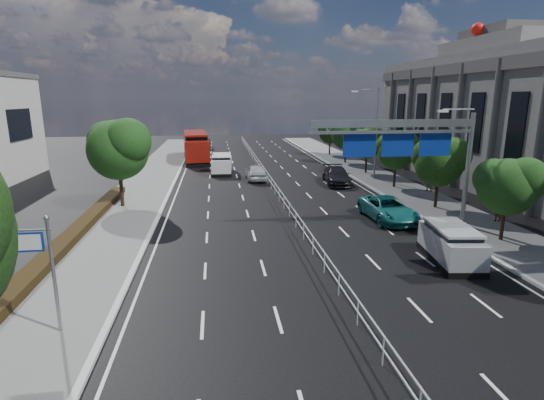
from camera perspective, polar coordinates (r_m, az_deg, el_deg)
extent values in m
plane|color=black|center=(17.10, 10.46, -14.89)|extent=(160.00, 160.00, 0.00)
cube|color=slate|center=(17.61, -29.66, -15.43)|extent=(5.00, 140.00, 0.14)
cube|color=silver|center=(16.84, -21.45, -15.89)|extent=(0.25, 140.00, 0.15)
cube|color=silver|center=(37.73, 0.03, 2.80)|extent=(0.05, 85.00, 0.05)
cube|color=silver|center=(37.81, 0.03, 2.13)|extent=(0.05, 85.00, 0.05)
cube|color=black|center=(22.35, -29.38, -8.47)|extent=(1.00, 36.00, 0.44)
cylinder|color=gray|center=(16.41, -27.22, -9.41)|extent=(0.12, 0.12, 4.20)
sphere|color=gray|center=(15.75, -28.07, -2.16)|extent=(0.18, 0.18, 0.18)
cylinder|color=gray|center=(16.06, -29.75, -3.57)|extent=(1.30, 0.07, 0.07)
cube|color=navy|center=(16.29, -30.56, -4.92)|extent=(1.35, 0.06, 0.68)
cube|color=white|center=(16.32, -30.52, -4.88)|extent=(1.20, 0.01, 0.54)
cube|color=white|center=(16.25, -30.61, -4.96)|extent=(1.20, 0.01, 0.54)
cylinder|color=gray|center=(29.12, 24.77, 3.50)|extent=(0.28, 0.28, 7.20)
cube|color=gray|center=(26.45, 16.10, 9.87)|extent=(10.20, 0.25, 0.45)
cube|color=gray|center=(26.49, 16.02, 8.79)|extent=(10.20, 0.18, 0.18)
cylinder|color=gray|center=(28.25, 23.80, 11.10)|extent=(2.00, 0.10, 0.10)
cube|color=silver|center=(27.76, 21.99, 11.03)|extent=(0.60, 0.25, 0.15)
cube|color=navy|center=(27.95, 21.08, 6.99)|extent=(2.00, 0.08, 1.40)
cube|color=white|center=(27.99, 21.03, 7.00)|extent=(1.80, 0.02, 1.20)
cube|color=navy|center=(26.88, 16.55, 7.11)|extent=(2.00, 0.08, 1.40)
cube|color=white|center=(26.93, 16.50, 7.12)|extent=(1.80, 0.02, 1.20)
cube|color=navy|center=(26.00, 11.67, 7.18)|extent=(2.00, 0.08, 1.40)
cube|color=white|center=(26.05, 11.64, 7.20)|extent=(1.80, 0.02, 1.20)
cylinder|color=gray|center=(43.34, 13.85, 8.50)|extent=(0.16, 0.16, 9.00)
cylinder|color=gray|center=(42.77, 12.64, 14.27)|extent=(0.10, 2.40, 0.10)
cube|color=silver|center=(42.38, 11.06, 14.15)|extent=(0.60, 0.25, 0.15)
cube|color=slate|center=(46.40, 31.40, 9.10)|extent=(14.00, 36.00, 12.00)
cube|color=#4C4947|center=(42.36, 24.40, 15.87)|extent=(0.40, 36.00, 1.00)
cube|color=slate|center=(46.57, 32.45, 17.17)|extent=(13.00, 12.00, 1.20)
cube|color=#4C4947|center=(46.68, 32.61, 18.38)|extent=(12.00, 7.00, 0.90)
sphere|color=#B2140C|center=(43.14, 25.92, 19.95)|extent=(1.10, 1.10, 1.10)
cylinder|color=black|center=(33.60, -19.63, 1.95)|extent=(0.28, 0.28, 3.50)
sphere|color=#1D3D13|center=(33.20, -19.99, 6.33)|extent=(4.40, 4.40, 4.40)
sphere|color=#1D3D13|center=(32.31, -18.79, 7.49)|extent=(3.30, 3.30, 3.30)
sphere|color=#1D3D13|center=(33.96, -21.11, 7.34)|extent=(3.08, 3.08, 3.08)
cylinder|color=black|center=(27.51, 28.64, -2.38)|extent=(0.21, 0.21, 2.60)
sphere|color=#1D3D13|center=(27.10, 29.10, 1.54)|extent=(3.20, 3.20, 3.20)
sphere|color=#1D3D13|center=(27.03, 30.91, 2.42)|extent=(2.40, 2.40, 2.40)
sphere|color=#1D3D13|center=(27.08, 27.65, 2.60)|extent=(2.24, 2.24, 2.24)
cylinder|color=black|center=(33.62, 21.25, 1.21)|extent=(0.22, 0.22, 2.80)
sphere|color=black|center=(33.27, 21.55, 4.70)|extent=(3.50, 3.50, 3.50)
sphere|color=black|center=(33.09, 23.14, 5.49)|extent=(2.62, 2.62, 2.62)
sphere|color=black|center=(33.37, 20.26, 5.61)|extent=(2.45, 2.45, 2.45)
cylinder|color=black|center=(40.22, 16.18, 3.45)|extent=(0.22, 0.22, 2.70)
sphere|color=#1D3D13|center=(39.94, 16.37, 6.27)|extent=(3.30, 3.30, 3.30)
sphere|color=#1D3D13|center=(39.70, 17.58, 6.93)|extent=(2.48, 2.48, 2.47)
sphere|color=#1D3D13|center=(40.11, 15.36, 6.98)|extent=(2.31, 2.31, 2.31)
cylinder|color=black|center=(47.09, 12.55, 5.05)|extent=(0.21, 0.21, 2.65)
sphere|color=black|center=(46.85, 12.67, 7.43)|extent=(3.20, 3.20, 3.20)
sphere|color=black|center=(46.58, 13.66, 7.99)|extent=(2.40, 2.40, 2.40)
sphere|color=black|center=(47.07, 11.85, 8.01)|extent=(2.24, 2.24, 2.24)
cylinder|color=black|center=(54.12, 9.85, 6.37)|extent=(0.23, 0.23, 2.85)
sphere|color=#1D3D13|center=(53.90, 9.94, 8.59)|extent=(3.60, 3.60, 3.60)
sphere|color=#1D3D13|center=(53.56, 10.88, 9.13)|extent=(2.70, 2.70, 2.70)
sphere|color=#1D3D13|center=(54.19, 9.14, 9.13)|extent=(2.52, 2.52, 2.52)
cylinder|color=black|center=(61.28, 7.76, 7.16)|extent=(0.21, 0.21, 2.60)
sphere|color=black|center=(61.09, 7.81, 8.95)|extent=(3.10, 3.10, 3.10)
sphere|color=black|center=(60.77, 8.52, 9.40)|extent=(2.32, 2.33, 2.32)
sphere|color=black|center=(61.37, 7.22, 9.38)|extent=(2.17, 2.17, 2.17)
cube|color=black|center=(46.62, -6.74, 3.77)|extent=(2.30, 4.89, 0.34)
cube|color=white|center=(46.49, -6.77, 4.77)|extent=(2.25, 4.79, 1.42)
cube|color=black|center=(46.39, -6.80, 5.64)|extent=(2.03, 3.47, 0.63)
cube|color=white|center=(46.35, -6.81, 6.02)|extent=(2.12, 3.76, 0.13)
cylinder|color=black|center=(45.10, -7.89, 3.63)|extent=(0.33, 0.72, 0.71)
cylinder|color=black|center=(45.04, -5.72, 3.68)|extent=(0.33, 0.72, 0.71)
cylinder|color=black|center=(48.16, -7.71, 4.27)|extent=(0.33, 0.72, 0.71)
cylinder|color=black|center=(48.10, -5.68, 4.32)|extent=(0.33, 0.72, 0.71)
cube|color=black|center=(57.00, -10.15, 5.46)|extent=(3.92, 12.50, 0.37)
cube|color=maroon|center=(56.81, -10.22, 7.04)|extent=(3.84, 12.26, 2.50)
cube|color=black|center=(56.68, -10.27, 8.29)|extent=(3.34, 8.87, 1.10)
cube|color=maroon|center=(56.63, -10.30, 8.85)|extent=(3.51, 9.60, 0.22)
cylinder|color=black|center=(53.01, -11.29, 5.01)|extent=(0.38, 0.78, 0.76)
cylinder|color=black|center=(53.10, -8.68, 5.14)|extent=(0.38, 0.78, 0.76)
cylinder|color=black|center=(60.89, -11.46, 6.10)|extent=(0.38, 0.78, 0.76)
cylinder|color=black|center=(60.97, -9.18, 6.21)|extent=(0.38, 0.78, 0.76)
imported|color=silver|center=(42.62, -2.22, 3.77)|extent=(1.98, 4.70, 1.59)
imported|color=black|center=(69.96, -9.00, 7.48)|extent=(1.86, 4.80, 1.56)
cube|color=black|center=(23.49, 22.75, -7.25)|extent=(2.48, 4.68, 0.30)
cube|color=#9B9DA1|center=(23.25, 22.91, -5.54)|extent=(2.43, 4.59, 1.26)
cube|color=black|center=(23.06, 23.06, -4.06)|extent=(2.12, 3.35, 0.56)
cube|color=#9B9DA1|center=(22.99, 23.12, -3.40)|extent=(2.23, 3.62, 0.11)
cylinder|color=black|center=(21.90, 22.31, -8.26)|extent=(0.35, 0.66, 0.63)
cylinder|color=black|center=(22.53, 26.02, -8.03)|extent=(0.35, 0.66, 0.63)
cylinder|color=black|center=(24.42, 19.81, -5.79)|extent=(0.35, 0.66, 0.63)
cylinder|color=black|center=(24.99, 23.20, -5.66)|extent=(0.35, 0.66, 0.63)
imported|color=#166361|center=(29.66, 15.32, -1.16)|extent=(2.73, 5.62, 1.54)
imported|color=black|center=(41.01, 8.71, 3.24)|extent=(2.81, 5.73, 1.60)
imported|color=gray|center=(31.56, 28.17, -1.02)|extent=(0.66, 0.47, 1.70)
imported|color=gray|center=(39.34, 20.33, 2.32)|extent=(0.99, 0.95, 1.61)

